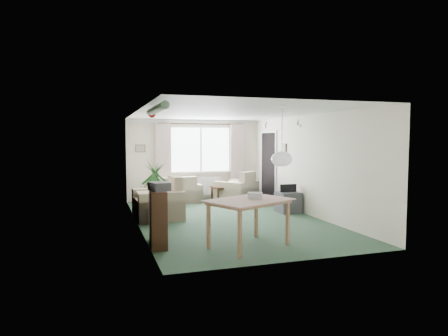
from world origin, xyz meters
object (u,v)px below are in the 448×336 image
object	(u,v)px
sofa	(174,189)
coffee_table	(229,194)
bookshelf	(158,218)
armchair_left	(158,198)
houseplant	(155,193)
dining_table	(249,224)
armchair_corner	(236,186)
pet_bed	(263,202)
tv_cube	(288,202)

from	to	relation	value
sofa	coffee_table	size ratio (longest dim) A/B	1.51
bookshelf	armchair_left	bearing A→B (deg)	85.88
houseplant	dining_table	xyz separation A→B (m)	(1.26, -2.15, -0.30)
armchair_corner	pet_bed	bearing A→B (deg)	100.29
sofa	armchair_left	xyz separation A→B (m)	(-0.77, -2.18, 0.10)
sofa	pet_bed	distance (m)	2.58
houseplant	tv_cube	distance (m)	3.42
coffee_table	pet_bed	world-z (taller)	coffee_table
dining_table	bookshelf	bearing A→B (deg)	159.65
bookshelf	houseplant	bearing A→B (deg)	87.56
armchair_corner	armchair_left	xyz separation A→B (m)	(-2.54, -1.80, 0.04)
dining_table	houseplant	bearing A→B (deg)	120.40
dining_table	armchair_corner	bearing A→B (deg)	72.85
armchair_left	dining_table	world-z (taller)	armchair_left
coffee_table	tv_cube	size ratio (longest dim) A/B	1.79
armchair_corner	dining_table	world-z (taller)	armchair_corner
dining_table	pet_bed	world-z (taller)	dining_table
armchair_left	tv_cube	bearing A→B (deg)	83.23
sofa	dining_table	distance (m)	5.04
bookshelf	houseplant	world-z (taller)	houseplant
armchair_left	coffee_table	distance (m)	3.03
armchair_corner	armchair_left	bearing A→B (deg)	-1.62
houseplant	armchair_corner	bearing A→B (deg)	42.77
sofa	pet_bed	size ratio (longest dim) A/B	2.66
armchair_left	coffee_table	xyz separation A→B (m)	(2.36, 1.89, -0.25)
sofa	coffee_table	distance (m)	1.62
sofa	armchair_corner	bearing A→B (deg)	163.76
houseplant	armchair_left	bearing A→B (deg)	77.74
bookshelf	pet_bed	xyz separation A→B (m)	(3.49, 3.54, -0.42)
sofa	tv_cube	world-z (taller)	sofa
armchair_left	coffee_table	size ratio (longest dim) A/B	1.07
bookshelf	dining_table	xyz separation A→B (m)	(1.45, -0.54, -0.09)
coffee_table	tv_cube	distance (m)	2.24
coffee_table	dining_table	distance (m)	4.90
armchair_corner	bookshelf	bearing A→B (deg)	17.98
coffee_table	pet_bed	bearing A→B (deg)	-39.35
sofa	pet_bed	xyz separation A→B (m)	(2.38, -0.94, -0.32)
sofa	dining_table	xyz separation A→B (m)	(0.34, -5.02, 0.01)
houseplant	tv_cube	xyz separation A→B (m)	(3.35, 0.50, -0.43)
armchair_left	bookshelf	size ratio (longest dim) A/B	1.12
coffee_table	houseplant	distance (m)	3.63
dining_table	armchair_left	bearing A→B (deg)	111.37
armchair_corner	coffee_table	bearing A→B (deg)	-62.31
sofa	bookshelf	distance (m)	4.62
pet_bed	coffee_table	bearing A→B (deg)	140.65
sofa	armchair_left	world-z (taller)	armchair_left
armchair_left	dining_table	size ratio (longest dim) A/B	0.86
tv_cube	pet_bed	xyz separation A→B (m)	(-0.05, 1.43, -0.20)
bookshelf	dining_table	world-z (taller)	bookshelf
armchair_corner	pet_bed	world-z (taller)	armchair_corner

